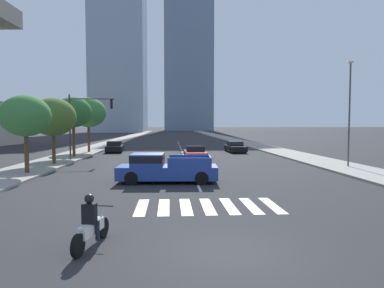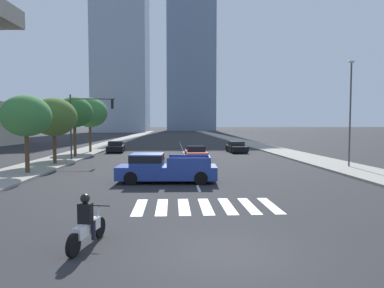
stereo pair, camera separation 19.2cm
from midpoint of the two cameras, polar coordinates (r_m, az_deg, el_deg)
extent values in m
plane|color=#28282B|center=(9.43, 5.70, -17.72)|extent=(800.00, 800.00, 0.00)
cube|color=gray|center=(41.04, 15.24, -1.45)|extent=(4.00, 260.00, 0.15)
cube|color=gray|center=(40.19, -18.69, -1.60)|extent=(4.00, 260.00, 0.15)
cube|color=silver|center=(14.43, -8.68, -10.27)|extent=(0.45, 2.89, 0.01)
cube|color=silver|center=(14.38, -5.05, -10.30)|extent=(0.45, 2.89, 0.01)
cube|color=silver|center=(14.39, -1.41, -10.28)|extent=(0.45, 2.89, 0.01)
cube|color=silver|center=(14.45, 2.21, -10.22)|extent=(0.45, 2.89, 0.01)
cube|color=silver|center=(14.57, 5.79, -10.12)|extent=(0.45, 2.89, 0.01)
cube|color=silver|center=(14.74, 9.30, -9.99)|extent=(0.45, 2.89, 0.01)
cube|color=silver|center=(14.97, 12.71, -9.82)|extent=(0.45, 2.89, 0.01)
cube|color=silver|center=(18.35, 0.92, -7.32)|extent=(0.14, 2.00, 0.01)
cube|color=silver|center=(22.28, 0.09, -5.43)|extent=(0.14, 2.00, 0.01)
cube|color=silver|center=(26.24, -0.49, -4.11)|extent=(0.14, 2.00, 0.01)
cube|color=silver|center=(30.20, -0.92, -3.13)|extent=(0.14, 2.00, 0.01)
cube|color=silver|center=(34.18, -1.24, -2.38)|extent=(0.14, 2.00, 0.01)
cube|color=silver|center=(38.16, -1.50, -1.79)|extent=(0.14, 2.00, 0.01)
cube|color=silver|center=(42.14, -1.71, -1.31)|extent=(0.14, 2.00, 0.01)
cube|color=silver|center=(46.13, -1.88, -0.91)|extent=(0.14, 2.00, 0.01)
cube|color=silver|center=(50.11, -2.03, -0.58)|extent=(0.14, 2.00, 0.01)
cube|color=silver|center=(54.10, -2.15, -0.30)|extent=(0.14, 2.00, 0.01)
cube|color=silver|center=(58.10, -2.26, -0.05)|extent=(0.14, 2.00, 0.01)
cube|color=silver|center=(62.09, -2.35, 0.16)|extent=(0.14, 2.00, 0.01)
cube|color=silver|center=(66.08, -2.44, 0.35)|extent=(0.14, 2.00, 0.01)
cylinder|color=black|center=(10.94, -14.97, -13.17)|extent=(0.25, 0.61, 0.60)
cylinder|color=black|center=(9.60, -18.88, -15.60)|extent=(0.25, 0.61, 0.60)
cube|color=silver|center=(10.20, -16.81, -13.14)|extent=(0.49, 1.27, 0.32)
cylinder|color=#B2B2B7|center=(10.77, -15.22, -11.78)|extent=(0.13, 0.32, 0.67)
cylinder|color=black|center=(10.72, -15.14, -9.81)|extent=(0.69, 0.19, 0.04)
cube|color=black|center=(10.00, -17.10, -10.89)|extent=(0.40, 0.31, 0.55)
sphere|color=black|center=(9.91, -17.14, -8.62)|extent=(0.26, 0.26, 0.26)
cylinder|color=black|center=(10.29, -17.73, -13.30)|extent=(0.14, 0.14, 0.55)
cylinder|color=black|center=(10.14, -15.86, -13.52)|extent=(0.14, 0.14, 0.55)
cube|color=navy|center=(20.21, -4.33, -4.64)|extent=(5.85, 2.39, 0.75)
cube|color=navy|center=(20.23, -7.59, -2.58)|extent=(1.94, 2.01, 0.70)
cube|color=black|center=(20.22, -7.59, -2.35)|extent=(1.96, 2.05, 0.39)
cube|color=navy|center=(19.09, -0.75, -3.13)|extent=(2.41, 0.21, 0.55)
cube|color=navy|center=(21.08, -0.73, -2.53)|extent=(2.41, 0.21, 0.55)
cube|color=navy|center=(20.11, 2.70, -2.81)|extent=(0.19, 2.00, 0.55)
cylinder|color=black|center=(19.55, -10.25, -5.59)|extent=(0.77, 0.30, 0.76)
cylinder|color=black|center=(21.37, -9.40, -4.82)|extent=(0.77, 0.30, 0.76)
cylinder|color=black|center=(19.28, 1.31, -5.66)|extent=(0.77, 0.30, 0.76)
cylinder|color=black|center=(21.13, 1.15, -4.88)|extent=(0.77, 0.30, 0.76)
cube|color=maroon|center=(32.73, 0.36, -1.78)|extent=(1.98, 4.67, 0.66)
cube|color=black|center=(32.92, 0.32, -0.74)|extent=(1.71, 2.12, 0.50)
cylinder|color=black|center=(31.28, 2.19, -2.33)|extent=(0.23, 0.64, 0.64)
cylinder|color=black|center=(31.12, -0.96, -2.36)|extent=(0.23, 0.64, 0.64)
cylinder|color=black|center=(34.39, 1.55, -1.82)|extent=(0.23, 0.64, 0.64)
cylinder|color=black|center=(34.25, -1.31, -1.84)|extent=(0.23, 0.64, 0.64)
cube|color=black|center=(41.90, 7.04, -0.71)|extent=(2.04, 4.50, 0.63)
cube|color=black|center=(42.08, 6.98, 0.09)|extent=(1.71, 2.06, 0.52)
cylinder|color=black|center=(40.66, 8.67, -1.07)|extent=(0.25, 0.65, 0.64)
cylinder|color=black|center=(40.27, 6.36, -1.09)|extent=(0.25, 0.65, 0.64)
cylinder|color=black|center=(43.57, 7.66, -0.77)|extent=(0.25, 0.65, 0.64)
cylinder|color=black|center=(43.20, 5.50, -0.79)|extent=(0.25, 0.65, 0.64)
cube|color=black|center=(42.80, -12.76, -0.68)|extent=(2.21, 4.56, 0.64)
cube|color=black|center=(42.55, -12.80, 0.08)|extent=(1.80, 2.11, 0.53)
cylinder|color=black|center=(44.39, -13.70, -0.76)|extent=(0.27, 0.65, 0.64)
cylinder|color=black|center=(44.25, -11.50, -0.75)|extent=(0.27, 0.65, 0.64)
cylinder|color=black|center=(41.40, -14.12, -1.05)|extent=(0.27, 0.65, 0.64)
cylinder|color=black|center=(41.25, -11.75, -1.04)|extent=(0.27, 0.65, 0.64)
cylinder|color=#333335|center=(33.50, -19.66, 2.65)|extent=(0.14, 0.14, 5.94)
cylinder|color=#333335|center=(33.08, -16.36, 7.16)|extent=(4.04, 0.10, 0.10)
cube|color=black|center=(32.71, -13.30, 6.46)|extent=(0.20, 0.28, 0.90)
sphere|color=red|center=(32.73, -13.31, 6.98)|extent=(0.18, 0.18, 0.18)
sphere|color=orange|center=(32.71, -13.30, 6.46)|extent=(0.18, 0.18, 0.18)
sphere|color=green|center=(32.70, -13.29, 5.94)|extent=(0.18, 0.18, 0.18)
cube|color=#19662D|center=(33.50, -19.66, 2.70)|extent=(0.60, 0.04, 0.18)
cylinder|color=#3F3F42|center=(29.00, 24.36, 4.37)|extent=(0.12, 0.12, 7.85)
ellipsoid|color=beige|center=(29.38, 24.55, 12.23)|extent=(0.50, 0.24, 0.20)
cylinder|color=#4C3823|center=(25.49, -25.81, -1.50)|extent=(0.28, 0.28, 2.50)
ellipsoid|color=#387538|center=(25.42, -25.96, 4.21)|extent=(3.23, 3.23, 2.74)
cylinder|color=#4C3823|center=(30.54, -22.01, -0.81)|extent=(0.28, 0.28, 2.36)
ellipsoid|color=#426028|center=(30.48, -22.12, 4.16)|extent=(3.67, 3.67, 3.12)
cylinder|color=#4C3823|center=(36.23, -19.06, 0.37)|extent=(0.28, 0.28, 3.00)
ellipsoid|color=#2D662D|center=(36.21, -19.15, 4.99)|extent=(3.55, 3.55, 3.01)
cylinder|color=#4C3823|center=(42.40, -16.78, 0.78)|extent=(0.28, 0.28, 2.97)
ellipsoid|color=#387538|center=(42.39, -16.85, 5.00)|extent=(4.09, 4.09, 3.48)
cube|color=#8C9EB2|center=(159.35, -11.91, 15.95)|extent=(22.04, 28.89, 76.99)
cube|color=slate|center=(193.88, -0.71, 17.45)|extent=(25.21, 24.36, 101.63)
camera|label=1|loc=(0.10, -90.23, -0.01)|focal=32.33mm
camera|label=2|loc=(0.10, 89.77, 0.01)|focal=32.33mm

